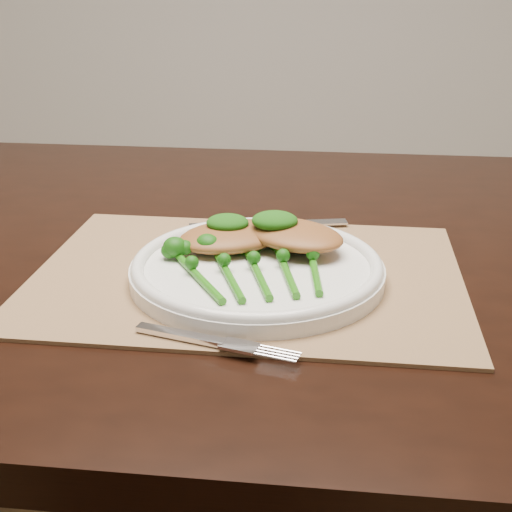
# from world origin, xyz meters

# --- Properties ---
(dining_table) EXTENTS (1.64, 0.97, 0.75)m
(dining_table) POSITION_xyz_m (0.03, 0.02, 0.38)
(dining_table) COLOR black
(dining_table) RESTS_ON ground
(placemat) EXTENTS (0.49, 0.37, 0.00)m
(placemat) POSITION_xyz_m (0.07, -0.09, 0.75)
(placemat) COLOR olive
(placemat) RESTS_ON dining_table
(dinner_plate) EXTENTS (0.27, 0.27, 0.02)m
(dinner_plate) POSITION_xyz_m (0.09, -0.11, 0.77)
(dinner_plate) COLOR white
(dinner_plate) RESTS_ON placemat
(knife) EXTENTS (0.20, 0.05, 0.01)m
(knife) POSITION_xyz_m (0.07, 0.05, 0.76)
(knife) COLOR silver
(knife) RESTS_ON placemat
(fork) EXTENTS (0.16, 0.06, 0.00)m
(fork) POSITION_xyz_m (0.07, -0.26, 0.76)
(fork) COLOR silver
(fork) RESTS_ON placemat
(chicken_fillet_left) EXTENTS (0.15, 0.14, 0.03)m
(chicken_fillet_left) POSITION_xyz_m (0.05, -0.06, 0.78)
(chicken_fillet_left) COLOR brown
(chicken_fillet_left) RESTS_ON dinner_plate
(chicken_fillet_right) EXTENTS (0.14, 0.13, 0.02)m
(chicken_fillet_right) POSITION_xyz_m (0.12, -0.06, 0.79)
(chicken_fillet_right) COLOR brown
(chicken_fillet_right) RESTS_ON dinner_plate
(pesto_dollop_left) EXTENTS (0.05, 0.04, 0.02)m
(pesto_dollop_left) POSITION_xyz_m (0.05, -0.05, 0.80)
(pesto_dollop_left) COLOR #0E4009
(pesto_dollop_left) RESTS_ON chicken_fillet_left
(pesto_dollop_right) EXTENTS (0.05, 0.04, 0.02)m
(pesto_dollop_right) POSITION_xyz_m (0.10, -0.06, 0.80)
(pesto_dollop_right) COLOR #0E4009
(pesto_dollop_right) RESTS_ON chicken_fillet_right
(broccolini_bundle) EXTENTS (0.18, 0.19, 0.04)m
(broccolini_bundle) POSITION_xyz_m (0.09, -0.14, 0.77)
(broccolini_bundle) COLOR #1D660D
(broccolini_bundle) RESTS_ON dinner_plate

